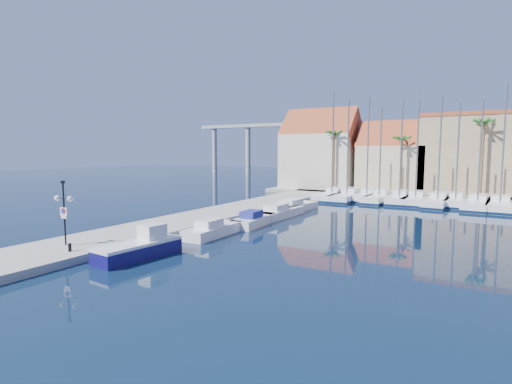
% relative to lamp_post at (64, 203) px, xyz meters
% --- Properties ---
extents(ground, '(260.00, 260.00, 0.00)m').
position_rel_lamp_post_xyz_m(ground, '(9.17, 1.53, -3.32)').
color(ground, black).
rests_on(ground, ground).
extents(quay_west, '(6.00, 77.00, 0.50)m').
position_rel_lamp_post_xyz_m(quay_west, '(0.17, 15.03, -3.07)').
color(quay_west, gray).
rests_on(quay_west, ground).
extents(shore_north, '(54.00, 16.00, 0.50)m').
position_rel_lamp_post_xyz_m(shore_north, '(19.17, 49.53, -3.07)').
color(shore_north, gray).
rests_on(shore_north, ground).
extents(lamp_post, '(1.44, 0.60, 4.30)m').
position_rel_lamp_post_xyz_m(lamp_post, '(0.00, 0.00, 0.00)').
color(lamp_post, black).
rests_on(lamp_post, quay_west).
extents(bollard, '(0.21, 0.21, 0.51)m').
position_rel_lamp_post_xyz_m(bollard, '(1.75, -0.91, -2.57)').
color(bollard, black).
rests_on(bollard, quay_west).
extents(fishing_boat, '(2.39, 5.81, 1.98)m').
position_rel_lamp_post_xyz_m(fishing_boat, '(5.22, 1.62, -2.67)').
color(fishing_boat, '#120E53').
rests_on(fishing_boat, ground).
extents(motorboat_west_0, '(2.05, 6.06, 1.40)m').
position_rel_lamp_post_xyz_m(motorboat_west_0, '(5.30, 9.19, -2.82)').
color(motorboat_west_0, white).
rests_on(motorboat_west_0, ground).
extents(motorboat_west_1, '(2.43, 6.24, 1.40)m').
position_rel_lamp_post_xyz_m(motorboat_west_1, '(5.80, 14.72, -2.82)').
color(motorboat_west_1, white).
rests_on(motorboat_west_1, ground).
extents(motorboat_west_2, '(2.55, 7.26, 1.40)m').
position_rel_lamp_post_xyz_m(motorboat_west_2, '(5.67, 20.03, -2.82)').
color(motorboat_west_2, white).
rests_on(motorboat_west_2, ground).
extents(motorboat_west_3, '(2.90, 7.34, 1.40)m').
position_rel_lamp_post_xyz_m(motorboat_west_3, '(5.31, 24.52, -2.82)').
color(motorboat_west_3, white).
rests_on(motorboat_west_3, ground).
extents(sailboat_0, '(2.78, 9.95, 14.69)m').
position_rel_lamp_post_xyz_m(sailboat_0, '(5.39, 37.25, -2.71)').
color(sailboat_0, white).
rests_on(sailboat_0, ground).
extents(sailboat_1, '(3.09, 11.00, 13.69)m').
position_rel_lamp_post_xyz_m(sailboat_1, '(7.38, 37.68, -2.74)').
color(sailboat_1, white).
rests_on(sailboat_1, ground).
extents(sailboat_2, '(2.41, 8.19, 13.84)m').
position_rel_lamp_post_xyz_m(sailboat_2, '(9.90, 38.31, -2.67)').
color(sailboat_2, white).
rests_on(sailboat_2, ground).
extents(sailboat_3, '(3.14, 9.67, 12.47)m').
position_rel_lamp_post_xyz_m(sailboat_3, '(11.73, 37.74, -2.73)').
color(sailboat_3, white).
rests_on(sailboat_3, ground).
extents(sailboat_4, '(2.72, 9.19, 13.16)m').
position_rel_lamp_post_xyz_m(sailboat_4, '(14.19, 37.96, -2.71)').
color(sailboat_4, white).
rests_on(sailboat_4, ground).
extents(sailboat_5, '(2.59, 9.45, 13.03)m').
position_rel_lamp_post_xyz_m(sailboat_5, '(16.13, 38.18, -2.72)').
color(sailboat_5, white).
rests_on(sailboat_5, ground).
extents(sailboat_6, '(3.04, 9.80, 13.15)m').
position_rel_lamp_post_xyz_m(sailboat_6, '(18.81, 37.45, -2.73)').
color(sailboat_6, white).
rests_on(sailboat_6, ground).
extents(sailboat_7, '(2.34, 8.23, 12.49)m').
position_rel_lamp_post_xyz_m(sailboat_7, '(20.68, 38.45, -2.70)').
color(sailboat_7, white).
rests_on(sailboat_7, ground).
extents(sailboat_8, '(3.38, 10.10, 12.48)m').
position_rel_lamp_post_xyz_m(sailboat_8, '(23.10, 37.38, -2.74)').
color(sailboat_8, white).
rests_on(sailboat_8, ground).
extents(sailboat_9, '(3.11, 10.45, 14.17)m').
position_rel_lamp_post_xyz_m(sailboat_9, '(25.32, 37.61, -2.72)').
color(sailboat_9, white).
rests_on(sailboat_9, ground).
extents(building_0, '(12.30, 9.00, 13.50)m').
position_rel_lamp_post_xyz_m(building_0, '(-0.83, 48.53, 3.20)').
color(building_0, beige).
rests_on(building_0, shore_north).
extents(building_1, '(10.30, 8.00, 11.00)m').
position_rel_lamp_post_xyz_m(building_1, '(11.17, 48.53, 1.97)').
color(building_1, '#CCBA90').
rests_on(building_1, shore_north).
extents(building_2, '(14.20, 10.20, 11.50)m').
position_rel_lamp_post_xyz_m(building_2, '(22.17, 49.53, 2.93)').
color(building_2, '#9B7F5F').
rests_on(building_2, shore_north).
extents(palm_0, '(2.60, 2.60, 10.15)m').
position_rel_lamp_post_xyz_m(palm_0, '(3.17, 43.53, 5.75)').
color(palm_0, brown).
rests_on(palm_0, shore_north).
extents(palm_1, '(2.60, 2.60, 9.15)m').
position_rel_lamp_post_xyz_m(palm_1, '(13.17, 43.53, 4.81)').
color(palm_1, brown).
rests_on(palm_1, shore_north).
extents(palm_2, '(2.60, 2.60, 11.15)m').
position_rel_lamp_post_xyz_m(palm_2, '(23.17, 43.53, 6.69)').
color(palm_2, brown).
rests_on(palm_2, shore_north).
extents(viaduct, '(48.00, 2.20, 14.45)m').
position_rel_lamp_post_xyz_m(viaduct, '(-29.91, 83.53, 6.92)').
color(viaduct, '#9E9E99').
rests_on(viaduct, ground).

